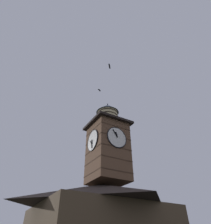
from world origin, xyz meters
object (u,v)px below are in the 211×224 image
(building_main, at_px, (99,221))
(flying_bird_low, at_px, (109,66))
(moon, at_px, (82,198))
(clock_tower, at_px, (108,144))
(pine_tree_behind, at_px, (102,194))
(flying_bird_high, at_px, (99,90))

(building_main, xyz_separation_m, flying_bird_low, (1.57, 4.63, 13.86))
(building_main, distance_m, moon, 48.80)
(building_main, bearing_deg, flying_bird_low, 71.25)
(moon, bearing_deg, flying_bird_low, 68.39)
(clock_tower, xyz_separation_m, flying_bird_low, (2.05, 3.95, 6.80))
(building_main, relative_size, flying_bird_low, 18.71)
(pine_tree_behind, distance_m, moon, 44.32)
(pine_tree_behind, distance_m, flying_bird_low, 13.95)
(building_main, height_order, flying_bird_high, flying_bird_high)
(clock_tower, relative_size, flying_bird_low, 15.27)
(clock_tower, height_order, moon, clock_tower)
(flying_bird_high, height_order, flying_bird_low, flying_bird_high)
(building_main, bearing_deg, moon, -111.91)
(clock_tower, bearing_deg, flying_bird_high, -79.91)
(clock_tower, xyz_separation_m, pine_tree_behind, (-1.61, -4.09, -4.00))
(moon, bearing_deg, pine_tree_behind, 68.97)
(moon, height_order, flying_bird_low, flying_bird_low)
(pine_tree_behind, bearing_deg, flying_bird_low, 65.51)
(building_main, height_order, moon, moon)
(moon, xyz_separation_m, flying_bird_high, (17.55, 43.18, 4.43))
(building_main, height_order, clock_tower, clock_tower)
(moon, relative_size, flying_bird_low, 2.64)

